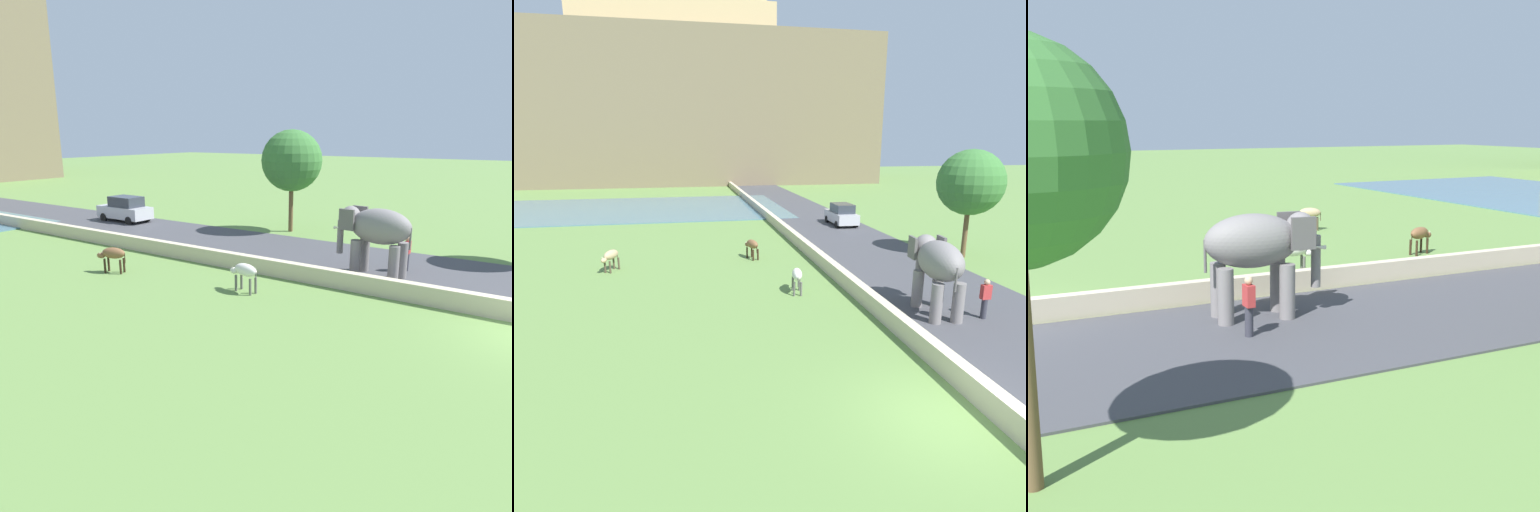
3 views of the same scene
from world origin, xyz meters
TOP-DOWN VIEW (x-y plane):
  - road_surface at (5.00, 20.00)m, footprint 7.00×120.00m
  - barrier_wall at (1.20, 18.00)m, footprint 0.40×110.00m
  - elephant at (3.45, 6.42)m, footprint 1.70×3.54m
  - person_beside_elephant at (4.98, 5.43)m, footprint 0.36×0.22m
  - car_silver at (6.57, 25.55)m, footprint 1.84×4.02m
  - cow_brown at (-2.33, 16.27)m, footprint 0.78×1.42m
  - cow_white at (-1.28, 9.88)m, footprint 0.62×1.42m
  - tree_near at (10.06, 14.22)m, footprint 3.75×3.75m

SIDE VIEW (x-z plane):
  - road_surface at x=5.00m, z-range 0.00..0.06m
  - barrier_wall at x=1.20m, z-range 0.00..0.72m
  - cow_brown at x=-2.33m, z-range 0.26..1.41m
  - cow_white at x=-1.28m, z-range 0.26..1.41m
  - person_beside_elephant at x=4.98m, z-range 0.06..1.69m
  - car_silver at x=6.57m, z-range 0.00..1.80m
  - elephant at x=3.45m, z-range 0.54..3.53m
  - tree_near at x=10.06m, z-range 1.26..7.55m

